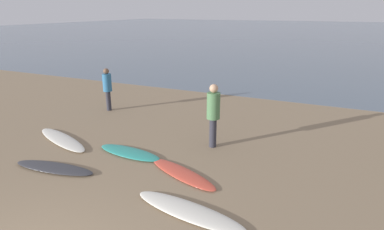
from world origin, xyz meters
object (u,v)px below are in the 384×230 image
Objects in this scene: surfboard_3 at (182,173)px; person_0 at (213,111)px; person_2 at (107,86)px; surfboard_1 at (54,168)px; surfboard_0 at (62,139)px; surfboard_2 at (129,152)px; surfboard_4 at (189,211)px.

person_0 reaches higher than surfboard_3.
person_0 reaches higher than person_2.
person_2 is (-4.80, 3.41, 0.91)m from surfboard_3.
surfboard_1 is 4.92m from person_2.
surfboard_1 is (1.19, -1.42, 0.00)m from surfboard_0.
surfboard_2 is (2.33, 0.07, -0.00)m from surfboard_0.
surfboard_3 is 1.51m from surfboard_4.
person_0 reaches higher than surfboard_2.
person_0 is at bearing 127.19° from person_2.
surfboard_1 is at bearing -138.28° from surfboard_3.
surfboard_2 is 1.20× the size of person_2.
surfboard_1 is 3.11m from surfboard_3.
surfboard_2 is at bearing -171.93° from surfboard_3.
person_2 is (-4.85, 1.57, -0.11)m from person_0.
person_0 reaches higher than surfboard_4.
surfboard_1 is at bearing -29.95° from surfboard_0.
surfboard_4 is 1.34× the size of person_0.
surfboard_2 is at bearing -123.55° from person_0.
surfboard_3 is 5.96m from person_2.
surfboard_0 is at bearing 169.65° from surfboard_4.
surfboard_2 is 2.52m from person_0.
surfboard_0 is 5.18m from surfboard_4.
surfboard_2 is at bearing 100.62° from person_2.
surfboard_1 is at bearing -175.34° from surfboard_4.
surfboard_4 is at bearing 1.28° from surfboard_0.
surfboard_2 is (1.14, 1.49, -0.00)m from surfboard_1.
person_2 is at bearing 122.66° from surfboard_0.
surfboard_0 is 1.31× the size of surfboard_2.
person_2 is (-5.58, 4.70, 0.90)m from surfboard_4.
surfboard_2 is at bearing 45.59° from surfboard_1.
surfboard_2 is at bearing 154.38° from surfboard_4.
person_2 reaches higher than surfboard_1.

